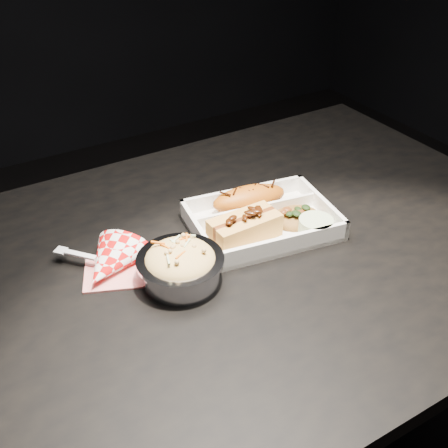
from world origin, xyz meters
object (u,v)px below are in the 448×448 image
at_px(hotdog, 245,226).
at_px(dining_table, 228,291).
at_px(fried_pastry, 249,198).
at_px(food_tray, 261,223).
at_px(foil_coleslaw_cup, 180,265).
at_px(napkin_fork, 110,263).

bearing_deg(hotdog, dining_table, -166.43).
xyz_separation_m(dining_table, fried_pastry, (0.10, 0.08, 0.12)).
xyz_separation_m(food_tray, hotdog, (-0.05, -0.02, 0.02)).
height_order(dining_table, food_tray, food_tray).
bearing_deg(fried_pastry, hotdog, -128.02).
bearing_deg(dining_table, foil_coleslaw_cup, -165.10).
height_order(fried_pastry, foil_coleslaw_cup, foil_coleslaw_cup).
bearing_deg(napkin_fork, foil_coleslaw_cup, 7.26).
height_order(dining_table, hotdog, hotdog).
xyz_separation_m(dining_table, foil_coleslaw_cup, (-0.11, -0.03, 0.12)).
height_order(fried_pastry, napkin_fork, napkin_fork).
bearing_deg(napkin_fork, food_tray, 45.40).
bearing_deg(napkin_fork, dining_table, 34.87).
bearing_deg(dining_table, hotdog, 15.05).
bearing_deg(dining_table, food_tray, 18.74).
bearing_deg(foil_coleslaw_cup, fried_pastry, 29.11).
height_order(foil_coleslaw_cup, napkin_fork, foil_coleslaw_cup).
distance_m(food_tray, hotdog, 0.06).
xyz_separation_m(foil_coleslaw_cup, napkin_fork, (-0.09, 0.08, -0.02)).
xyz_separation_m(hotdog, foil_coleslaw_cup, (-0.14, -0.04, 0.00)).
distance_m(food_tray, foil_coleslaw_cup, 0.20).
xyz_separation_m(food_tray, fried_pastry, (0.01, 0.05, 0.02)).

